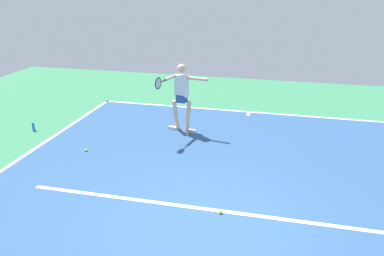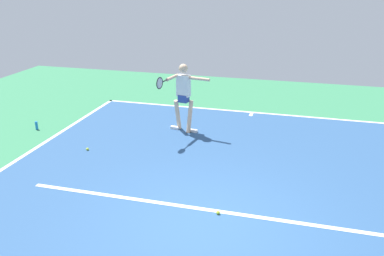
# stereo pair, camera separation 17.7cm
# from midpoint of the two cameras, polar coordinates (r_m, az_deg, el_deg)

# --- Properties ---
(ground_plane) EXTENTS (20.69, 20.69, 0.00)m
(ground_plane) POSITION_cam_midpoint_polar(r_m,az_deg,el_deg) (6.95, 2.61, -13.48)
(ground_plane) COLOR #388456
(court_surface) EXTENTS (9.46, 12.36, 0.00)m
(court_surface) POSITION_cam_midpoint_polar(r_m,az_deg,el_deg) (6.95, 2.61, -13.47)
(court_surface) COLOR #2D5484
(court_surface) RESTS_ON ground_plane
(court_line_baseline_near) EXTENTS (9.46, 0.10, 0.01)m
(court_line_baseline_near) POSITION_cam_midpoint_polar(r_m,az_deg,el_deg) (12.44, 8.84, 2.20)
(court_line_baseline_near) COLOR white
(court_line_baseline_near) RESTS_ON ground_plane
(court_line_service) EXTENTS (7.10, 0.10, 0.01)m
(court_line_service) POSITION_cam_midpoint_polar(r_m,az_deg,el_deg) (7.33, 3.44, -11.47)
(court_line_service) COLOR white
(court_line_service) RESTS_ON ground_plane
(court_line_centre_mark) EXTENTS (0.10, 0.30, 0.01)m
(court_line_centre_mark) POSITION_cam_midpoint_polar(r_m,az_deg,el_deg) (12.25, 8.73, 1.91)
(court_line_centre_mark) COLOR white
(court_line_centre_mark) RESTS_ON ground_plane
(tennis_player) EXTENTS (1.12, 1.20, 1.81)m
(tennis_player) POSITION_cam_midpoint_polar(r_m,az_deg,el_deg) (10.50, -0.77, 4.94)
(tennis_player) COLOR beige
(tennis_player) RESTS_ON ground_plane
(tennis_ball_near_service_line) EXTENTS (0.07, 0.07, 0.07)m
(tennis_ball_near_service_line) POSITION_cam_midpoint_polar(r_m,az_deg,el_deg) (9.92, -13.98, -2.90)
(tennis_ball_near_service_line) COLOR #C6E53D
(tennis_ball_near_service_line) RESTS_ON ground_plane
(tennis_ball_centre_court) EXTENTS (0.07, 0.07, 0.07)m
(tennis_ball_centre_court) POSITION_cam_midpoint_polar(r_m,az_deg,el_deg) (7.22, 4.40, -11.77)
(tennis_ball_centre_court) COLOR #CCE033
(tennis_ball_centre_court) RESTS_ON ground_plane
(water_bottle) EXTENTS (0.07, 0.07, 0.22)m
(water_bottle) POSITION_cam_midpoint_polar(r_m,az_deg,el_deg) (11.64, -20.60, 0.33)
(water_bottle) COLOR blue
(water_bottle) RESTS_ON ground_plane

